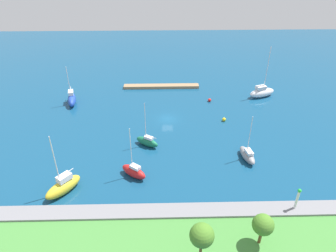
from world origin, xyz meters
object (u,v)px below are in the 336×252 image
object	(u,v)px
sailboat_red_lone_south	(134,171)
sailboat_green_center_basin	(147,141)
park_tree_east	(202,236)
harbor_beacon	(298,197)
sailboat_white_west_end	(262,92)
mooring_buoy_red	(210,100)
sailboat_blue_far_north	(72,99)
sailboat_gray_near_pier	(247,155)
pier_dock	(161,86)
mooring_buoy_yellow	(224,119)
sailboat_yellow_mid_basin	(63,186)
park_tree_mideast	(263,225)

from	to	relation	value
sailboat_red_lone_south	sailboat_green_center_basin	bearing A→B (deg)	-65.12
sailboat_green_center_basin	park_tree_east	bearing A→B (deg)	138.65
harbor_beacon	sailboat_white_west_end	world-z (taller)	sailboat_white_west_end
sailboat_red_lone_south	mooring_buoy_red	xyz separation A→B (m)	(-17.30, -28.46, -0.67)
sailboat_blue_far_north	sailboat_gray_near_pier	world-z (taller)	sailboat_blue_far_north
sailboat_green_center_basin	sailboat_blue_far_north	xyz separation A→B (m)	(19.53, -18.83, 0.37)
harbor_beacon	sailboat_green_center_basin	size ratio (longest dim) A/B	0.39
harbor_beacon	mooring_buoy_red	xyz separation A→B (m)	(7.40, -37.66, -3.01)
pier_dock	mooring_buoy_yellow	xyz separation A→B (m)	(-14.20, 18.83, 0.05)
sailboat_green_center_basin	mooring_buoy_red	size ratio (longest dim) A/B	11.38
sailboat_yellow_mid_basin	sailboat_gray_near_pier	bearing A→B (deg)	142.91
park_tree_mideast	sailboat_gray_near_pier	bearing A→B (deg)	-99.45
park_tree_east	mooring_buoy_red	world-z (taller)	park_tree_east
mooring_buoy_red	harbor_beacon	bearing A→B (deg)	101.12
sailboat_green_center_basin	sailboat_red_lone_south	distance (m)	9.52
pier_dock	park_tree_mideast	distance (m)	54.00
sailboat_red_lone_south	sailboat_gray_near_pier	world-z (taller)	sailboat_red_lone_south
sailboat_yellow_mid_basin	sailboat_blue_far_north	bearing A→B (deg)	-129.96
sailboat_white_west_end	mooring_buoy_red	distance (m)	14.29
harbor_beacon	sailboat_blue_far_north	xyz separation A→B (m)	(42.21, -37.35, -2.06)
sailboat_yellow_mid_basin	mooring_buoy_yellow	size ratio (longest dim) A/B	13.15
sailboat_yellow_mid_basin	sailboat_white_west_end	size ratio (longest dim) A/B	0.83
sailboat_blue_far_north	sailboat_yellow_mid_basin	distance (m)	32.42
sailboat_gray_near_pier	sailboat_yellow_mid_basin	bearing A→B (deg)	93.81
pier_dock	harbor_beacon	size ratio (longest dim) A/B	5.60
harbor_beacon	sailboat_white_west_end	xyz separation A→B (m)	(-6.64, -40.17, -2.12)
sailboat_blue_far_north	park_tree_mideast	bearing A→B (deg)	26.74
park_tree_mideast	sailboat_blue_far_north	world-z (taller)	sailboat_blue_far_north
harbor_beacon	sailboat_gray_near_pier	distance (m)	14.34
sailboat_blue_far_north	sailboat_yellow_mid_basin	bearing A→B (deg)	-1.38
sailboat_white_west_end	sailboat_gray_near_pier	size ratio (longest dim) A/B	1.48
sailboat_green_center_basin	harbor_beacon	bearing A→B (deg)	173.36
sailboat_red_lone_south	mooring_buoy_red	distance (m)	33.31
sailboat_blue_far_north	sailboat_white_west_end	world-z (taller)	sailboat_white_west_end
sailboat_yellow_mid_basin	mooring_buoy_yellow	distance (m)	37.69
pier_dock	mooring_buoy_red	xyz separation A→B (m)	(-12.28, 8.95, 0.05)
park_tree_mideast	pier_dock	bearing A→B (deg)	-76.29
pier_dock	mooring_buoy_red	bearing A→B (deg)	143.91
mooring_buoy_yellow	mooring_buoy_red	bearing A→B (deg)	-79.01
park_tree_mideast	sailboat_gray_near_pier	world-z (taller)	sailboat_gray_near_pier
park_tree_east	sailboat_red_lone_south	world-z (taller)	sailboat_red_lone_south
mooring_buoy_yellow	mooring_buoy_red	distance (m)	10.06
park_tree_mideast	sailboat_red_lone_south	xyz separation A→B (m)	(17.79, -14.91, -3.27)
park_tree_mideast	mooring_buoy_red	world-z (taller)	park_tree_mideast
park_tree_mideast	park_tree_east	xyz separation A→B (m)	(8.18, 2.15, 0.88)
harbor_beacon	sailboat_white_west_end	distance (m)	40.77
harbor_beacon	mooring_buoy_red	bearing A→B (deg)	-78.88
sailboat_red_lone_south	mooring_buoy_yellow	xyz separation A→B (m)	(-19.22, -18.58, -0.67)
sailboat_yellow_mid_basin	mooring_buoy_yellow	bearing A→B (deg)	164.99
harbor_beacon	mooring_buoy_yellow	distance (m)	28.48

